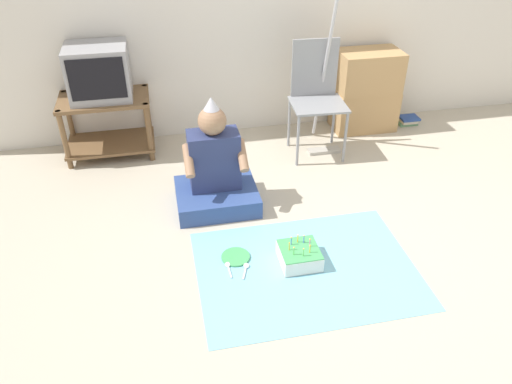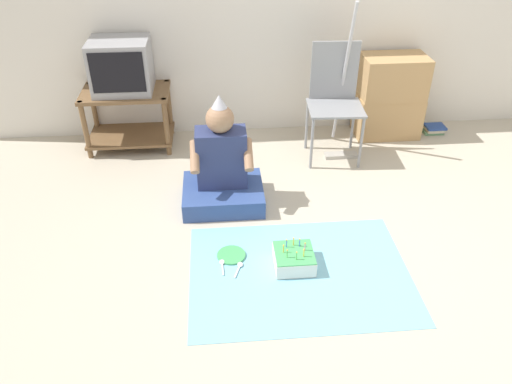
{
  "view_description": "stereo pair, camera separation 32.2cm",
  "coord_description": "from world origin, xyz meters",
  "px_view_note": "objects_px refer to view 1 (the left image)",
  "views": [
    {
      "loc": [
        -1.17,
        -2.3,
        2.14
      ],
      "look_at": [
        -0.62,
        0.32,
        0.35
      ],
      "focal_mm": 35.0,
      "sensor_mm": 36.0,
      "label": 1
    },
    {
      "loc": [
        -0.85,
        -2.35,
        2.14
      ],
      "look_at": [
        -0.62,
        0.32,
        0.35
      ],
      "focal_mm": 35.0,
      "sensor_mm": 36.0,
      "label": 2
    }
  ],
  "objects_px": {
    "folding_chair": "(316,91)",
    "tv": "(99,72)",
    "cardboard_box_stack": "(366,91)",
    "person_seated": "(215,174)",
    "birthday_cake": "(299,255)",
    "book_pile": "(408,120)",
    "paper_plate": "(236,257)",
    "dust_mop": "(324,107)"
  },
  "relations": [
    {
      "from": "folding_chair",
      "to": "tv",
      "type": "bearing_deg",
      "value": 170.3
    },
    {
      "from": "tv",
      "to": "cardboard_box_stack",
      "type": "relative_size",
      "value": 0.65
    },
    {
      "from": "person_seated",
      "to": "birthday_cake",
      "type": "xyz_separation_m",
      "value": [
        0.42,
        -0.77,
        -0.19
      ]
    },
    {
      "from": "cardboard_box_stack",
      "to": "book_pile",
      "type": "distance_m",
      "value": 0.57
    },
    {
      "from": "folding_chair",
      "to": "birthday_cake",
      "type": "relative_size",
      "value": 3.84
    },
    {
      "from": "folding_chair",
      "to": "paper_plate",
      "type": "height_order",
      "value": "folding_chair"
    },
    {
      "from": "tv",
      "to": "person_seated",
      "type": "height_order",
      "value": "tv"
    },
    {
      "from": "book_pile",
      "to": "tv",
      "type": "bearing_deg",
      "value": 179.65
    },
    {
      "from": "folding_chair",
      "to": "birthday_cake",
      "type": "distance_m",
      "value": 1.6
    },
    {
      "from": "dust_mop",
      "to": "book_pile",
      "type": "bearing_deg",
      "value": 15.7
    },
    {
      "from": "book_pile",
      "to": "birthday_cake",
      "type": "height_order",
      "value": "birthday_cake"
    },
    {
      "from": "paper_plate",
      "to": "birthday_cake",
      "type": "bearing_deg",
      "value": -17.62
    },
    {
      "from": "folding_chair",
      "to": "paper_plate",
      "type": "relative_size",
      "value": 5.15
    },
    {
      "from": "book_pile",
      "to": "person_seated",
      "type": "xyz_separation_m",
      "value": [
        -2.0,
        -0.94,
        0.21
      ]
    },
    {
      "from": "book_pile",
      "to": "birthday_cake",
      "type": "distance_m",
      "value": 2.33
    },
    {
      "from": "folding_chair",
      "to": "dust_mop",
      "type": "height_order",
      "value": "dust_mop"
    },
    {
      "from": "cardboard_box_stack",
      "to": "paper_plate",
      "type": "bearing_deg",
      "value": -132.94
    },
    {
      "from": "birthday_cake",
      "to": "folding_chair",
      "type": "bearing_deg",
      "value": 69.65
    },
    {
      "from": "folding_chair",
      "to": "cardboard_box_stack",
      "type": "xyz_separation_m",
      "value": [
        0.59,
        0.31,
        -0.18
      ]
    },
    {
      "from": "dust_mop",
      "to": "birthday_cake",
      "type": "distance_m",
      "value": 1.6
    },
    {
      "from": "book_pile",
      "to": "birthday_cake",
      "type": "relative_size",
      "value": 0.78
    },
    {
      "from": "dust_mop",
      "to": "tv",
      "type": "bearing_deg",
      "value": 170.93
    },
    {
      "from": "dust_mop",
      "to": "birthday_cake",
      "type": "relative_size",
      "value": 5.23
    },
    {
      "from": "tv",
      "to": "paper_plate",
      "type": "xyz_separation_m",
      "value": [
        0.81,
        -1.6,
        -0.72
      ]
    },
    {
      "from": "cardboard_box_stack",
      "to": "birthday_cake",
      "type": "bearing_deg",
      "value": -122.69
    },
    {
      "from": "book_pile",
      "to": "birthday_cake",
      "type": "xyz_separation_m",
      "value": [
        -1.58,
        -1.71,
        0.02
      ]
    },
    {
      "from": "cardboard_box_stack",
      "to": "person_seated",
      "type": "distance_m",
      "value": 1.83
    },
    {
      "from": "paper_plate",
      "to": "book_pile",
      "type": "bearing_deg",
      "value": 38.85
    },
    {
      "from": "folding_chair",
      "to": "book_pile",
      "type": "relative_size",
      "value": 4.93
    },
    {
      "from": "folding_chair",
      "to": "person_seated",
      "type": "relative_size",
      "value": 1.14
    },
    {
      "from": "birthday_cake",
      "to": "paper_plate",
      "type": "bearing_deg",
      "value": 162.38
    },
    {
      "from": "tv",
      "to": "person_seated",
      "type": "bearing_deg",
      "value": -50.84
    },
    {
      "from": "dust_mop",
      "to": "person_seated",
      "type": "distance_m",
      "value": 1.24
    },
    {
      "from": "folding_chair",
      "to": "person_seated",
      "type": "distance_m",
      "value": 1.2
    },
    {
      "from": "dust_mop",
      "to": "birthday_cake",
      "type": "xyz_separation_m",
      "value": [
        -0.61,
        -1.44,
        -0.33
      ]
    },
    {
      "from": "birthday_cake",
      "to": "cardboard_box_stack",
      "type": "bearing_deg",
      "value": 57.31
    },
    {
      "from": "tv",
      "to": "birthday_cake",
      "type": "relative_size",
      "value": 1.95
    },
    {
      "from": "folding_chair",
      "to": "cardboard_box_stack",
      "type": "bearing_deg",
      "value": 27.94
    },
    {
      "from": "folding_chair",
      "to": "dust_mop",
      "type": "xyz_separation_m",
      "value": [
        0.08,
        0.01,
        -0.16
      ]
    },
    {
      "from": "birthday_cake",
      "to": "tv",
      "type": "bearing_deg",
      "value": 124.85
    },
    {
      "from": "dust_mop",
      "to": "book_pile",
      "type": "relative_size",
      "value": 6.72
    },
    {
      "from": "cardboard_box_stack",
      "to": "book_pile",
      "type": "bearing_deg",
      "value": -4.01
    }
  ]
}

